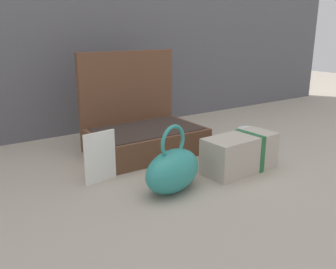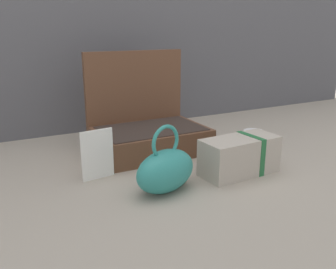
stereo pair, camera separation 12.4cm
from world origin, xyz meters
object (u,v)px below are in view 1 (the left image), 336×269
open_suitcase (142,130)px  teal_pouch_handbag (173,170)px  coffee_mug (247,140)px  info_card_left (100,157)px  cream_toiletry_bag (240,153)px

open_suitcase → teal_pouch_handbag: bearing=-106.8°
teal_pouch_handbag → coffee_mug: teal_pouch_handbag is taller
open_suitcase → coffee_mug: 0.41m
open_suitcase → teal_pouch_handbag: open_suitcase is taller
coffee_mug → info_card_left: 0.59m
coffee_mug → teal_pouch_handbag: bearing=-162.9°
teal_pouch_handbag → cream_toiletry_bag: 0.28m
open_suitcase → coffee_mug: (0.33, -0.24, -0.04)m
coffee_mug → info_card_left: size_ratio=0.69×
open_suitcase → teal_pouch_handbag: (-0.11, -0.37, -0.02)m
open_suitcase → info_card_left: open_suitcase is taller
teal_pouch_handbag → coffee_mug: (0.44, 0.14, -0.02)m
open_suitcase → cream_toiletry_bag: open_suitcase is taller
open_suitcase → cream_toiletry_bag: size_ratio=1.55×
coffee_mug → info_card_left: bearing=175.3°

